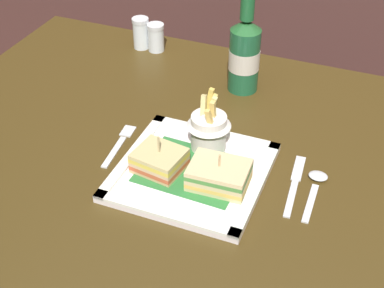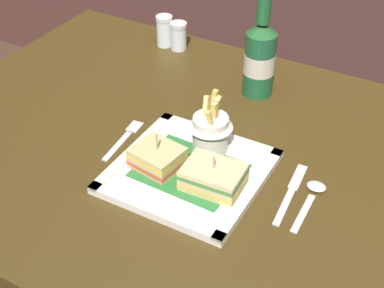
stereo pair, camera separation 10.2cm
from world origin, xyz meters
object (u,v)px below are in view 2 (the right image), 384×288
Objects in this scene: dining_table at (194,185)px; beer_bottle at (260,56)px; knife at (292,191)px; sandwich_half_left at (157,158)px; sandwich_half_right at (213,177)px; fork at (124,138)px; square_plate at (189,172)px; spoon at (312,194)px; pepper_shaker at (179,38)px; fries_cup at (211,127)px; salt_shaker at (165,33)px.

beer_bottle is (0.03, 0.25, 0.19)m from dining_table.
knife is (0.21, -0.03, 0.10)m from dining_table.
sandwich_half_right is (0.11, -0.00, 0.00)m from sandwich_half_left.
square_plate is at bearing -10.93° from fork.
knife is 0.04m from spoon.
sandwich_half_right is 0.35m from beer_bottle.
dining_table is at bearing 175.02° from spoon.
fork is 0.39m from pepper_shaker.
pepper_shaker is (-0.10, 0.38, 0.03)m from fork.
spoon is at bearing -6.43° from fries_cup.
fries_cup is at bearing 15.03° from fork.
square_plate is 2.77× the size of sandwich_half_left.
sandwich_half_right is 0.11m from fries_cup.
dining_table is at bearing -51.14° from salt_shaker.
salt_shaker is at bearing 145.32° from spoon.
fork is 1.90× the size of pepper_shaker.
square_plate is 0.22m from spoon.
spoon reaches higher than fork.
sandwich_half_right is at bearing -46.33° from dining_table.
spoon is (0.16, 0.07, -0.03)m from sandwich_half_right.
sandwich_half_right is 0.63× the size of knife.
square_plate is 3.74× the size of pepper_shaker.
fork is (-0.14, -0.04, 0.10)m from dining_table.
salt_shaker is at bearing 162.57° from beer_bottle.
fork is (-0.17, 0.03, -0.00)m from square_plate.
pepper_shaker is (-0.23, 0.34, 0.13)m from dining_table.
salt_shaker reaches higher than fork.
sandwich_half_left is at bearing -64.52° from pepper_shaker.
knife is at bearing 15.28° from sandwich_half_left.
knife is (0.18, -0.03, -0.06)m from fries_cup.
sandwich_half_right is 0.14m from knife.
spoon is at bearing -36.92° from pepper_shaker.
dining_table is 0.16m from sandwich_half_left.
beer_bottle is at bearing -17.43° from salt_shaker.
spoon is 0.63m from salt_shaker.
pepper_shaker reaches higher than dining_table.
sandwich_half_left is (-0.06, -0.02, 0.02)m from square_plate.
sandwich_half_left is 0.39× the size of beer_bottle.
pepper_shaker is (-0.44, 0.37, 0.03)m from knife.
knife is at bearing -9.58° from fries_cup.
sandwich_half_right is 0.56m from salt_shaker.
sandwich_half_right is at bearing -79.41° from beer_bottle.
spoon is at bearing -4.98° from dining_table.
salt_shaker is at bearing -180.00° from pepper_shaker.
square_plate is 0.10m from fries_cup.
sandwich_half_right reaches higher than dining_table.
sandwich_half_left is 0.11m from sandwich_half_right.
beer_bottle reaches higher than pepper_shaker.
sandwich_half_left is 0.28m from spoon.
fries_cup reaches higher than fork.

